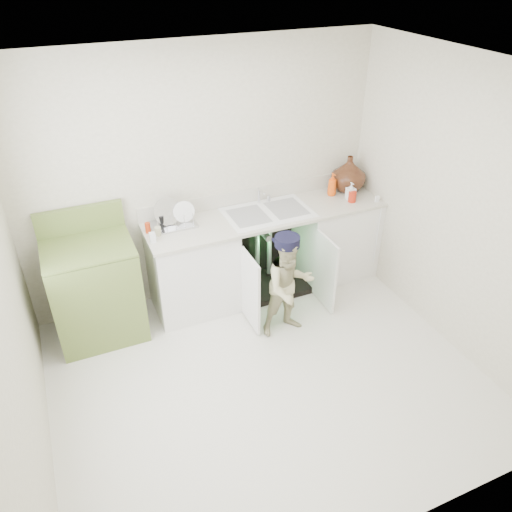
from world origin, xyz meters
The scene contains 5 objects.
ground centered at (0.00, 0.00, 0.00)m, with size 3.50×3.50×0.00m, color beige.
room_shell centered at (0.00, 0.00, 1.25)m, with size 6.00×5.50×1.26m.
counter_run centered at (0.60, 1.21, 0.49)m, with size 2.44×1.02×1.28m.
avocado_stove centered at (-1.18, 1.18, 0.49)m, with size 0.77×0.65×1.19m.
repair_worker centered at (0.44, 0.49, 0.52)m, with size 0.49×0.56×1.02m.
Camera 1 is at (-1.30, -2.76, 3.17)m, focal length 35.00 mm.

